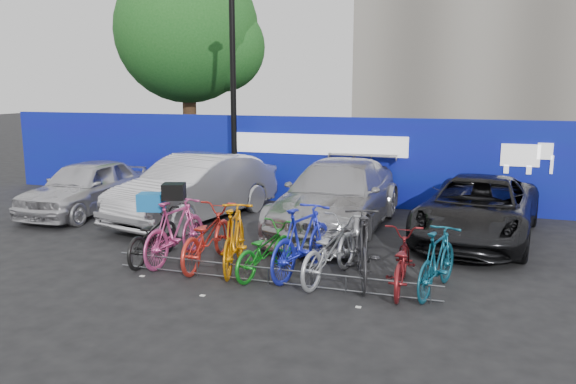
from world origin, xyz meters
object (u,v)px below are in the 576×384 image
at_px(car_0, 86,187).
at_px(bike_7, 362,247).
at_px(car_3, 478,209).
at_px(bike_5, 303,240).
at_px(car_2, 338,196).
at_px(car_1, 196,188).
at_px(bike_3, 234,238).
at_px(bike_0, 153,236).
at_px(bike_4, 265,250).
at_px(bike_9, 437,261).
at_px(lamppost, 233,84).
at_px(bike_6, 329,250).
at_px(bike_2, 207,236).
at_px(bike_rack, 268,275).
at_px(bike_1, 175,230).
at_px(bike_8, 401,262).
at_px(tree, 193,34).

distance_m(car_0, bike_7, 8.27).
height_order(car_3, bike_5, car_3).
height_order(car_2, bike_5, car_2).
distance_m(car_1, bike_3, 4.01).
distance_m(bike_0, bike_4, 2.28).
bearing_deg(bike_9, lamppost, -29.28).
bearing_deg(bike_4, bike_6, -161.85).
xyz_separation_m(bike_2, bike_7, (2.86, -0.03, 0.07)).
relative_size(bike_rack, car_0, 1.39).
xyz_separation_m(bike_1, bike_8, (4.15, -0.20, -0.12)).
relative_size(bike_8, bike_9, 1.02).
relative_size(bike_2, bike_8, 1.14).
bearing_deg(car_0, bike_6, -22.74).
bearing_deg(bike_4, car_3, -121.24).
bearing_deg(bike_3, car_3, -153.10).
distance_m(bike_1, bike_5, 2.45).
bearing_deg(car_3, bike_4, -126.33).
xyz_separation_m(bike_rack, bike_3, (-0.83, 0.53, 0.42)).
bearing_deg(car_3, tree, 154.52).
height_order(car_1, bike_6, car_1).
height_order(bike_rack, car_1, car_1).
xyz_separation_m(car_2, car_3, (3.03, 0.08, -0.11)).
relative_size(bike_0, bike_7, 0.91).
xyz_separation_m(bike_5, bike_7, (1.05, -0.05, -0.01)).
distance_m(bike_2, bike_7, 2.86).
distance_m(lamppost, bike_3, 6.54).
xyz_separation_m(bike_5, bike_9, (2.25, -0.18, -0.09)).
distance_m(car_1, bike_8, 6.27).
bearing_deg(bike_rack, bike_5, 58.76).
height_order(car_0, car_3, car_0).
bearing_deg(bike_rack, bike_4, 117.24).
bearing_deg(bike_7, car_1, -47.41).
relative_size(lamppost, bike_7, 3.04).
relative_size(bike_rack, bike_3, 2.87).
relative_size(car_1, car_3, 1.01).
distance_m(car_0, bike_5, 7.28).
relative_size(bike_1, bike_7, 0.98).
bearing_deg(bike_9, bike_0, 13.04).
relative_size(car_0, bike_4, 2.37).
bearing_deg(car_2, bike_0, -126.85).
relative_size(car_1, bike_6, 2.42).
height_order(tree, bike_6, tree).
distance_m(car_0, car_1, 3.04).
bearing_deg(bike_9, bike_1, 12.03).
bearing_deg(bike_2, car_1, -61.18).
bearing_deg(bike_8, bike_7, -16.24).
xyz_separation_m(car_1, bike_7, (4.68, -3.14, -0.19)).
height_order(car_3, bike_6, car_3).
relative_size(car_3, bike_1, 2.42).
bearing_deg(car_0, bike_9, -19.04).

